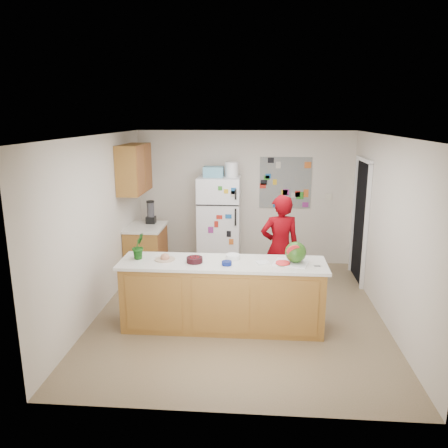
# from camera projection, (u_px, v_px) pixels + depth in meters

# --- Properties ---
(floor) EXTENTS (4.00, 4.50, 0.02)m
(floor) POSITION_uv_depth(u_px,v_px,m) (239.00, 312.00, 6.34)
(floor) COLOR brown
(floor) RESTS_ON ground
(wall_back) EXTENTS (4.00, 0.02, 2.50)m
(wall_back) POSITION_uv_depth(u_px,v_px,m) (245.00, 198.00, 8.22)
(wall_back) COLOR beige
(wall_back) RESTS_ON ground
(wall_left) EXTENTS (0.02, 4.50, 2.50)m
(wall_left) POSITION_uv_depth(u_px,v_px,m) (98.00, 225.00, 6.18)
(wall_left) COLOR beige
(wall_left) RESTS_ON ground
(wall_right) EXTENTS (0.02, 4.50, 2.50)m
(wall_right) POSITION_uv_depth(u_px,v_px,m) (388.00, 231.00, 5.89)
(wall_right) COLOR beige
(wall_right) RESTS_ON ground
(ceiling) EXTENTS (4.00, 4.50, 0.02)m
(ceiling) POSITION_uv_depth(u_px,v_px,m) (241.00, 135.00, 5.73)
(ceiling) COLOR white
(ceiling) RESTS_ON wall_back
(doorway) EXTENTS (0.03, 0.85, 2.04)m
(doorway) POSITION_uv_depth(u_px,v_px,m) (361.00, 222.00, 7.35)
(doorway) COLOR black
(doorway) RESTS_ON ground
(peninsula_base) EXTENTS (2.60, 0.62, 0.88)m
(peninsula_base) POSITION_uv_depth(u_px,v_px,m) (223.00, 296.00, 5.76)
(peninsula_base) COLOR brown
(peninsula_base) RESTS_ON floor
(peninsula_top) EXTENTS (2.68, 0.70, 0.04)m
(peninsula_top) POSITION_uv_depth(u_px,v_px,m) (222.00, 263.00, 5.65)
(peninsula_top) COLOR silver
(peninsula_top) RESTS_ON peninsula_base
(side_counter_base) EXTENTS (0.60, 0.80, 0.86)m
(side_counter_base) POSITION_uv_depth(u_px,v_px,m) (146.00, 252.00, 7.66)
(side_counter_base) COLOR brown
(side_counter_base) RESTS_ON floor
(side_counter_top) EXTENTS (0.64, 0.84, 0.04)m
(side_counter_top) POSITION_uv_depth(u_px,v_px,m) (145.00, 227.00, 7.56)
(side_counter_top) COLOR silver
(side_counter_top) RESTS_ON side_counter_base
(upper_cabinets) EXTENTS (0.35, 1.00, 0.80)m
(upper_cabinets) POSITION_uv_depth(u_px,v_px,m) (134.00, 169.00, 7.27)
(upper_cabinets) COLOR brown
(upper_cabinets) RESTS_ON wall_left
(refrigerator) EXTENTS (0.75, 0.70, 1.70)m
(refrigerator) POSITION_uv_depth(u_px,v_px,m) (219.00, 223.00, 7.98)
(refrigerator) COLOR silver
(refrigerator) RESTS_ON floor
(fridge_top_bin) EXTENTS (0.35, 0.28, 0.18)m
(fridge_top_bin) POSITION_uv_depth(u_px,v_px,m) (214.00, 172.00, 7.76)
(fridge_top_bin) COLOR #5999B2
(fridge_top_bin) RESTS_ON refrigerator
(photo_collage) EXTENTS (0.95, 0.01, 0.95)m
(photo_collage) POSITION_uv_depth(u_px,v_px,m) (285.00, 183.00, 8.07)
(photo_collage) COLOR slate
(photo_collage) RESTS_ON wall_back
(person) EXTENTS (0.66, 0.49, 1.63)m
(person) POSITION_uv_depth(u_px,v_px,m) (280.00, 248.00, 6.59)
(person) COLOR #640107
(person) RESTS_ON floor
(blender_appliance) EXTENTS (0.13, 0.13, 0.38)m
(blender_appliance) POSITION_uv_depth(u_px,v_px,m) (151.00, 213.00, 7.71)
(blender_appliance) COLOR black
(blender_appliance) RESTS_ON side_counter_top
(cutting_board) EXTENTS (0.48, 0.41, 0.01)m
(cutting_board) POSITION_uv_depth(u_px,v_px,m) (291.00, 263.00, 5.57)
(cutting_board) COLOR silver
(cutting_board) RESTS_ON peninsula_top
(watermelon) EXTENTS (0.27, 0.27, 0.27)m
(watermelon) POSITION_uv_depth(u_px,v_px,m) (296.00, 252.00, 5.56)
(watermelon) COLOR #315B14
(watermelon) RESTS_ON cutting_board
(watermelon_slice) EXTENTS (0.18, 0.18, 0.02)m
(watermelon_slice) POSITION_uv_depth(u_px,v_px,m) (283.00, 263.00, 5.53)
(watermelon_slice) COLOR #D22B56
(watermelon_slice) RESTS_ON cutting_board
(cherry_bowl) EXTENTS (0.27, 0.27, 0.07)m
(cherry_bowl) POSITION_uv_depth(u_px,v_px,m) (195.00, 260.00, 5.61)
(cherry_bowl) COLOR black
(cherry_bowl) RESTS_ON peninsula_top
(white_bowl) EXTENTS (0.22, 0.22, 0.06)m
(white_bowl) POSITION_uv_depth(u_px,v_px,m) (233.00, 257.00, 5.76)
(white_bowl) COLOR silver
(white_bowl) RESTS_ON peninsula_top
(cobalt_bowl) EXTENTS (0.15, 0.15, 0.05)m
(cobalt_bowl) POSITION_uv_depth(u_px,v_px,m) (227.00, 263.00, 5.51)
(cobalt_bowl) COLOR #091555
(cobalt_bowl) RESTS_ON peninsula_top
(plate) EXTENTS (0.31, 0.31, 0.02)m
(plate) POSITION_uv_depth(u_px,v_px,m) (165.00, 259.00, 5.72)
(plate) COLOR beige
(plate) RESTS_ON peninsula_top
(paper_towel) EXTENTS (0.20, 0.19, 0.02)m
(paper_towel) POSITION_uv_depth(u_px,v_px,m) (263.00, 262.00, 5.59)
(paper_towel) COLOR silver
(paper_towel) RESTS_ON peninsula_top
(keys) EXTENTS (0.08, 0.04, 0.01)m
(keys) POSITION_uv_depth(u_px,v_px,m) (317.00, 266.00, 5.46)
(keys) COLOR gray
(keys) RESTS_ON peninsula_top
(potted_plant) EXTENTS (0.17, 0.20, 0.34)m
(potted_plant) POSITION_uv_depth(u_px,v_px,m) (138.00, 246.00, 5.74)
(potted_plant) COLOR #153A0E
(potted_plant) RESTS_ON peninsula_top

